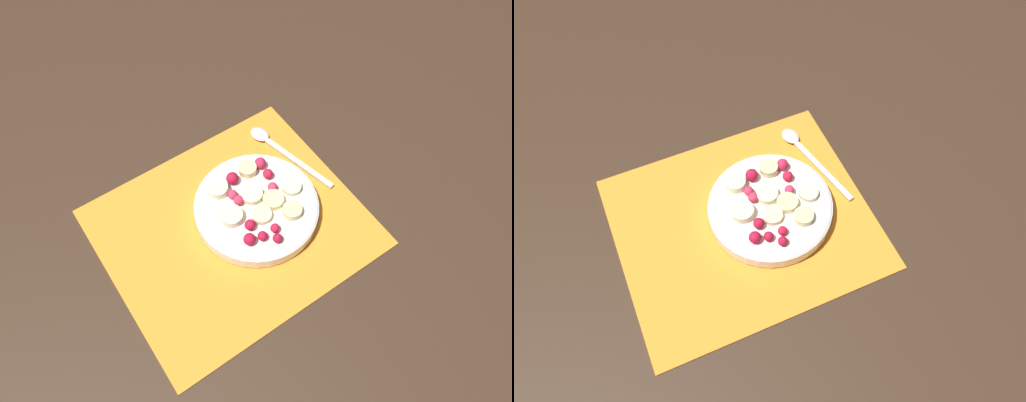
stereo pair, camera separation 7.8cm
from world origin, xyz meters
The scene contains 4 objects.
ground_plane centered at (0.00, 0.00, 0.00)m, with size 3.00×3.00×0.00m, color #382619.
placemat centered at (0.00, 0.00, 0.00)m, with size 0.40×0.35×0.01m.
fruit_bowl centered at (0.05, 0.00, 0.02)m, with size 0.20×0.20×0.04m.
spoon centered at (0.15, 0.09, 0.01)m, with size 0.06×0.18×0.01m.
Camera 2 is at (-0.12, -0.37, 0.71)m, focal length 35.00 mm.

